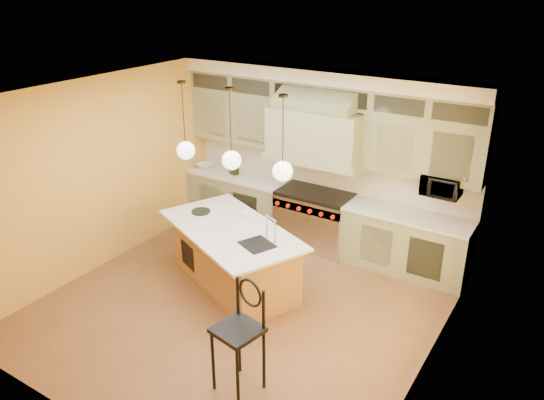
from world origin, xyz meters
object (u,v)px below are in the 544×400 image
Objects in this scene: microwave at (441,186)px; counter_stool at (240,330)px; range at (314,219)px; kitchen_island at (235,255)px.

counter_stool is at bearing -106.66° from microwave.
microwave is (1.04, 3.49, 0.70)m from counter_stool.
counter_stool is 3.70m from microwave.
microwave reaches higher than counter_stool.
range is 3.51m from counter_stool.
kitchen_island is 1.96× the size of counter_stool.
kitchen_island reaches higher than counter_stool.
counter_stool is (0.91, -3.38, 0.27)m from range.
range is 0.47× the size of kitchen_island.
kitchen_island reaches higher than range.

